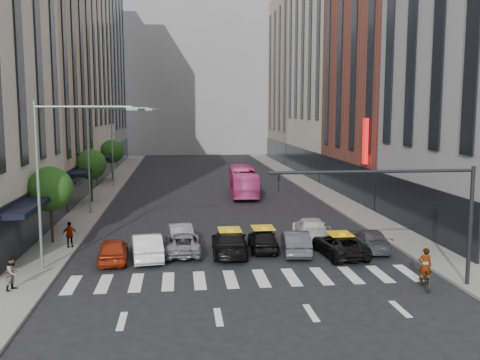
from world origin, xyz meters
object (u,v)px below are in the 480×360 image
object	(u,v)px
taxi_center	(263,239)
bus	(243,181)
streetlamp_near	(56,163)
streetlamp_mid	(100,144)
car_red	(113,250)
streetlamp_far	(121,135)
pedestrian_near	(13,273)
taxi_left	(230,242)
pedestrian_far	(70,235)
car_white_front	(147,246)
motorcycle	(424,280)

from	to	relation	value
taxi_center	bus	bearing A→B (deg)	-91.43
streetlamp_near	streetlamp_mid	size ratio (longest dim) A/B	1.00
streetlamp_near	car_red	bearing A→B (deg)	28.81
streetlamp_far	pedestrian_near	xyz separation A→B (m)	(-1.45, -35.37, -4.92)
streetlamp_far	bus	distance (m)	15.47
pedestrian_near	taxi_center	bearing A→B (deg)	-39.89
taxi_left	pedestrian_far	world-z (taller)	pedestrian_far
car_red	streetlamp_near	bearing A→B (deg)	24.48
car_red	bus	bearing A→B (deg)	-118.16
pedestrian_near	pedestrian_far	world-z (taller)	pedestrian_near
car_red	car_white_front	size ratio (longest dim) A/B	0.87
bus	pedestrian_far	world-z (taller)	bus
streetlamp_mid	taxi_left	size ratio (longest dim) A/B	1.73
pedestrian_far	streetlamp_mid	bearing A→B (deg)	-96.42
motorcycle	car_red	bearing A→B (deg)	-12.42
car_red	taxi_center	world-z (taller)	taxi_center
streetlamp_mid	car_white_front	xyz separation A→B (m)	(4.53, -14.17, -5.13)
bus	streetlamp_far	bearing A→B (deg)	-25.74
taxi_left	streetlamp_near	bearing A→B (deg)	15.87
pedestrian_near	car_white_front	bearing A→B (deg)	-24.87
streetlamp_far	pedestrian_far	bearing A→B (deg)	-90.74
car_white_front	motorcycle	world-z (taller)	car_white_front
streetlamp_far	car_red	world-z (taller)	streetlamp_far
car_white_front	pedestrian_far	distance (m)	5.59
taxi_left	taxi_center	bearing A→B (deg)	-159.96
streetlamp_near	taxi_center	bearing A→B (deg)	14.45
taxi_center	bus	size ratio (longest dim) A/B	0.40
taxi_center	pedestrian_far	world-z (taller)	pedestrian_far
streetlamp_mid	taxi_center	world-z (taller)	streetlamp_mid
taxi_left	bus	bearing A→B (deg)	-96.69
streetlamp_near	pedestrian_far	size ratio (longest dim) A/B	5.52
streetlamp_near	pedestrian_far	world-z (taller)	streetlamp_near
taxi_left	pedestrian_far	distance (m)	10.05
streetlamp_near	motorcycle	world-z (taller)	streetlamp_near
streetlamp_mid	pedestrian_far	distance (m)	12.50
streetlamp_mid	taxi_center	xyz separation A→B (m)	(11.59, -13.01, -5.19)
streetlamp_mid	pedestrian_far	bearing A→B (deg)	-91.78
car_white_front	pedestrian_near	xyz separation A→B (m)	(-5.99, -5.20, 0.21)
bus	taxi_center	bearing A→B (deg)	89.51
streetlamp_near	streetlamp_far	size ratio (longest dim) A/B	1.00
streetlamp_far	car_red	bearing A→B (deg)	-85.05
streetlamp_near	streetlamp_far	distance (m)	32.00
taxi_center	pedestrian_near	distance (m)	14.51
taxi_left	motorcycle	xyz separation A→B (m)	(8.86, -7.33, -0.29)
streetlamp_far	taxi_left	world-z (taller)	streetlamp_far
streetlamp_near	taxi_left	xyz separation A→B (m)	(9.44, 2.30, -5.15)
bus	motorcycle	world-z (taller)	bus
streetlamp_far	car_red	distance (m)	31.10
streetlamp_mid	pedestrian_far	size ratio (longest dim) A/B	5.52
streetlamp_near	pedestrian_near	size ratio (longest dim) A/B	5.42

